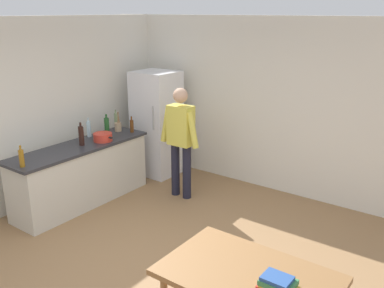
# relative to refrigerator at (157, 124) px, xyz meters

# --- Properties ---
(ground_plane) EXTENTS (14.00, 14.00, 0.00)m
(ground_plane) POSITION_rel_refrigerator_xyz_m (1.90, -2.40, -0.90)
(ground_plane) COLOR #936D47
(wall_back) EXTENTS (6.40, 0.12, 2.70)m
(wall_back) POSITION_rel_refrigerator_xyz_m (1.90, 0.60, 0.45)
(wall_back) COLOR silver
(wall_back) RESTS_ON ground_plane
(wall_left) EXTENTS (0.12, 5.60, 2.70)m
(wall_left) POSITION_rel_refrigerator_xyz_m (-0.70, -2.20, 0.45)
(wall_left) COLOR silver
(wall_left) RESTS_ON ground_plane
(kitchen_counter) EXTENTS (0.64, 2.20, 0.90)m
(kitchen_counter) POSITION_rel_refrigerator_xyz_m (-0.10, -1.60, -0.45)
(kitchen_counter) COLOR beige
(kitchen_counter) RESTS_ON ground_plane
(refrigerator) EXTENTS (0.70, 0.67, 1.80)m
(refrigerator) POSITION_rel_refrigerator_xyz_m (0.00, 0.00, 0.00)
(refrigerator) COLOR white
(refrigerator) RESTS_ON ground_plane
(person) EXTENTS (0.70, 0.22, 1.70)m
(person) POSITION_rel_refrigerator_xyz_m (0.95, -0.55, 0.08)
(person) COLOR #1E1E2D
(person) RESTS_ON ground_plane
(dining_table) EXTENTS (1.40, 0.90, 0.75)m
(dining_table) POSITION_rel_refrigerator_xyz_m (3.30, -2.70, -0.23)
(dining_table) COLOR olive
(dining_table) RESTS_ON ground_plane
(cooking_pot) EXTENTS (0.40, 0.28, 0.12)m
(cooking_pot) POSITION_rel_refrigerator_xyz_m (0.01, -1.24, 0.06)
(cooking_pot) COLOR red
(cooking_pot) RESTS_ON kitchen_counter
(utensil_jar) EXTENTS (0.11, 0.11, 0.32)m
(utensil_jar) POSITION_rel_refrigerator_xyz_m (-0.19, -0.73, 0.08)
(utensil_jar) COLOR tan
(utensil_jar) RESTS_ON kitchen_counter
(bottle_water_clear) EXTENTS (0.07, 0.07, 0.30)m
(bottle_water_clear) POSITION_rel_refrigerator_xyz_m (-0.33, -1.22, 0.13)
(bottle_water_clear) COLOR silver
(bottle_water_clear) RESTS_ON kitchen_counter
(bottle_wine_green) EXTENTS (0.08, 0.08, 0.34)m
(bottle_wine_green) POSITION_rel_refrigerator_xyz_m (-0.15, -1.01, 0.15)
(bottle_wine_green) COLOR #1E5123
(bottle_wine_green) RESTS_ON kitchen_counter
(bottle_vinegar_tall) EXTENTS (0.06, 0.06, 0.32)m
(bottle_vinegar_tall) POSITION_rel_refrigerator_xyz_m (-0.32, -0.65, 0.14)
(bottle_vinegar_tall) COLOR gray
(bottle_vinegar_tall) RESTS_ON kitchen_counter
(bottle_wine_dark) EXTENTS (0.08, 0.08, 0.34)m
(bottle_wine_dark) POSITION_rel_refrigerator_xyz_m (-0.08, -1.57, 0.15)
(bottle_wine_dark) COLOR black
(bottle_wine_dark) RESTS_ON kitchen_counter
(bottle_oil_amber) EXTENTS (0.06, 0.06, 0.28)m
(bottle_oil_amber) POSITION_rel_refrigerator_xyz_m (0.02, -2.59, 0.12)
(bottle_oil_amber) COLOR #996619
(bottle_oil_amber) RESTS_ON kitchen_counter
(bottle_beer_brown) EXTENTS (0.06, 0.06, 0.26)m
(bottle_beer_brown) POSITION_rel_refrigerator_xyz_m (0.03, -0.64, 0.11)
(bottle_beer_brown) COLOR #5B3314
(bottle_beer_brown) RESTS_ON kitchen_counter
(book_stack) EXTENTS (0.30, 0.19, 0.13)m
(book_stack) POSITION_rel_refrigerator_xyz_m (3.59, -2.78, -0.09)
(book_stack) COLOR #B22D28
(book_stack) RESTS_ON dining_table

